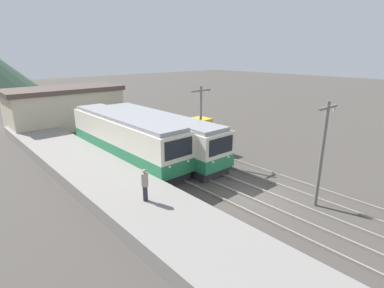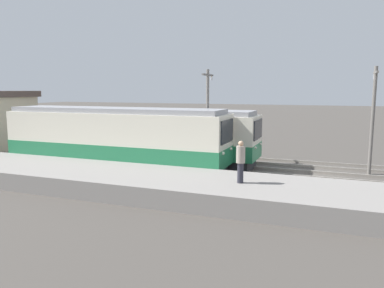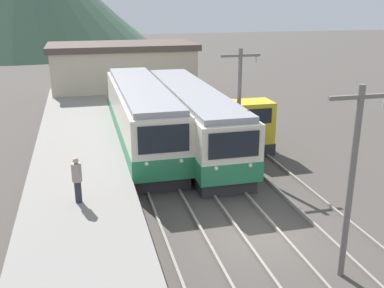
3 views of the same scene
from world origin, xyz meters
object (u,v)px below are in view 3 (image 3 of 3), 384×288
object	(u,v)px
commuter_train_center	(191,120)
catenary_mast_near	(352,176)
shunting_locomotive	(241,126)
commuter_train_left	(142,119)
catenary_mast_mid	(239,104)
person_on_platform	(77,178)

from	to	relation	value
commuter_train_center	catenary_mast_near	world-z (taller)	catenary_mast_near
shunting_locomotive	catenary_mast_near	distance (m)	13.61
commuter_train_center	commuter_train_left	bearing A→B (deg)	167.98
catenary_mast_mid	catenary_mast_near	bearing A→B (deg)	-90.00
shunting_locomotive	catenary_mast_near	bearing A→B (deg)	-96.37
catenary_mast_near	person_on_platform	bearing A→B (deg)	144.81
commuter_train_center	catenary_mast_mid	world-z (taller)	catenary_mast_mid
commuter_train_left	catenary_mast_mid	size ratio (longest dim) A/B	2.28
commuter_train_center	catenary_mast_mid	xyz separation A→B (m)	(1.51, -3.78, 1.71)
commuter_train_left	person_on_platform	xyz separation A→B (m)	(-3.68, -8.57, 0.12)
commuter_train_left	commuter_train_center	size ratio (longest dim) A/B	0.93
catenary_mast_mid	person_on_platform	distance (m)	9.15
commuter_train_left	commuter_train_center	xyz separation A→B (m)	(2.80, -0.60, -0.09)
shunting_locomotive	person_on_platform	world-z (taller)	shunting_locomotive
catenary_mast_near	person_on_platform	distance (m)	9.89
person_on_platform	commuter_train_center	bearing A→B (deg)	50.88
catenary_mast_near	person_on_platform	world-z (taller)	catenary_mast_near
commuter_train_center	person_on_platform	size ratio (longest dim) A/B	8.23
commuter_train_left	shunting_locomotive	bearing A→B (deg)	-8.27
commuter_train_left	catenary_mast_near	distance (m)	14.93
catenary_mast_mid	shunting_locomotive	bearing A→B (deg)	67.15
commuter_train_center	catenary_mast_near	size ratio (longest dim) A/B	2.45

